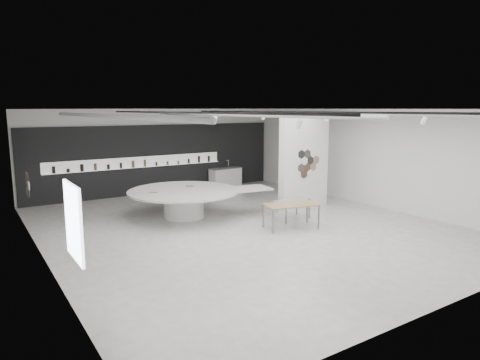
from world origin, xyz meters
TOP-DOWN VIEW (x-y plane):
  - room at (-0.09, -0.00)m, footprint 12.02×14.02m
  - back_wall_display at (-0.08, 6.93)m, footprint 11.80×0.27m
  - partition_column at (3.50, 1.00)m, footprint 2.20×0.38m
  - display_island at (-1.03, 2.06)m, footprint 5.22×4.43m
  - sample_table_wood at (1.16, -1.05)m, footprint 1.84×1.21m
  - sample_table_stone at (1.94, -0.16)m, footprint 1.41×0.87m
  - kitchen_counter at (3.28, 6.50)m, footprint 1.70×0.80m

SIDE VIEW (x-z plane):
  - kitchen_counter at x=3.28m, z-range -0.18..1.12m
  - sample_table_stone at x=1.94m, z-range 0.28..0.96m
  - display_island at x=-1.03m, z-range 0.15..1.14m
  - sample_table_wood at x=1.16m, z-range 0.34..1.13m
  - back_wall_display at x=-0.08m, z-range -0.01..3.09m
  - partition_column at x=3.50m, z-range 0.00..3.60m
  - room at x=-0.09m, z-range 0.16..3.98m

